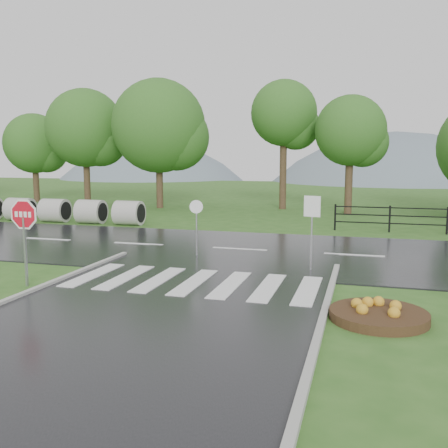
% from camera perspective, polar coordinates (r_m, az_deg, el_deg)
% --- Properties ---
extents(ground, '(120.00, 120.00, 0.00)m').
position_cam_1_polar(ground, '(9.03, -14.35, -14.39)').
color(ground, '#2F5C1E').
rests_on(ground, ground).
extents(main_road, '(90.00, 8.00, 0.04)m').
position_cam_1_polar(main_road, '(18.04, 1.81, -3.01)').
color(main_road, black).
rests_on(main_road, ground).
extents(crosswalk, '(6.50, 2.80, 0.02)m').
position_cam_1_polar(crosswalk, '(13.34, -3.46, -6.61)').
color(crosswalk, silver).
rests_on(crosswalk, ground).
extents(fence_west, '(9.58, 0.08, 1.20)m').
position_cam_1_polar(fence_west, '(23.59, 24.18, 0.63)').
color(fence_west, black).
rests_on(fence_west, ground).
extents(hills, '(102.00, 48.00, 48.00)m').
position_cam_1_polar(hills, '(74.63, 14.85, -7.19)').
color(hills, slate).
rests_on(hills, ground).
extents(treeline, '(83.20, 5.20, 10.00)m').
position_cam_1_polar(treeline, '(31.54, 9.79, 1.51)').
color(treeline, '#275A1C').
rests_on(treeline, ground).
extents(culvert_pipes, '(11.80, 1.20, 1.20)m').
position_cam_1_polar(culvert_pipes, '(27.75, -20.55, 1.53)').
color(culvert_pipes, '#9E9B93').
rests_on(culvert_pipes, ground).
extents(stop_sign, '(1.08, 0.06, 2.43)m').
position_cam_1_polar(stop_sign, '(13.79, -21.90, 0.28)').
color(stop_sign, '#939399').
rests_on(stop_sign, ground).
extents(flower_bed, '(2.01, 2.01, 0.40)m').
position_cam_1_polar(flower_bed, '(10.93, 17.27, -9.72)').
color(flower_bed, '#332111').
rests_on(flower_bed, ground).
extents(reg_sign_small, '(0.49, 0.13, 2.24)m').
position_cam_1_polar(reg_sign_small, '(14.67, 10.02, 0.62)').
color(reg_sign_small, '#939399').
rests_on(reg_sign_small, ground).
extents(reg_sign_round, '(0.43, 0.17, 1.92)m').
position_cam_1_polar(reg_sign_round, '(16.71, -3.17, 0.44)').
color(reg_sign_round, '#939399').
rests_on(reg_sign_round, ground).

